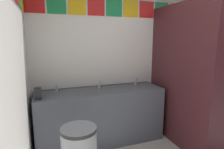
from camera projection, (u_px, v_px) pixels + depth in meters
wall_back at (137, 53)px, 3.36m from camera, size 3.61×0.09×2.78m
vanity_counter at (101, 115)px, 2.98m from camera, size 1.96×0.57×0.87m
faucet_left at (57, 89)px, 2.76m from camera, size 0.04×0.10×0.14m
faucet_center at (99, 85)px, 2.98m from camera, size 0.04×0.10×0.14m
faucet_right at (136, 82)px, 3.19m from camera, size 0.04×0.10×0.14m
soap_dispenser at (38, 93)px, 2.44m from camera, size 0.09×0.09×0.16m
stall_divider at (198, 79)px, 2.68m from camera, size 0.92×1.37×2.17m
toilet at (191, 112)px, 3.47m from camera, size 0.39×0.49×0.74m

